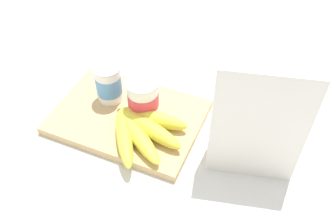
{
  "coord_description": "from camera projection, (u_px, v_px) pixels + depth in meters",
  "views": [
    {
      "loc": [
        0.33,
        -0.54,
        0.68
      ],
      "look_at": [
        0.11,
        0.0,
        0.07
      ],
      "focal_mm": 40.3,
      "sensor_mm": 36.0,
      "label": 1
    }
  ],
  "objects": [
    {
      "name": "cereal_box",
      "position": [
        258.0,
        120.0,
        0.73
      ],
      "size": [
        0.19,
        0.1,
        0.28
      ],
      "primitive_type": "cube",
      "rotation": [
        0.0,
        0.0,
        0.24
      ],
      "color": "white",
      "rests_on": "ground_plane"
    },
    {
      "name": "cutting_board",
      "position": [
        128.0,
        117.0,
        0.91
      ],
      "size": [
        0.35,
        0.25,
        0.02
      ],
      "primitive_type": "cube",
      "color": "tan",
      "rests_on": "ground_plane"
    },
    {
      "name": "yogurt_cup_front",
      "position": [
        109.0,
        83.0,
        0.91
      ],
      "size": [
        0.07,
        0.07,
        0.1
      ],
      "color": "white",
      "rests_on": "cutting_board"
    },
    {
      "name": "banana_bunch",
      "position": [
        142.0,
        130.0,
        0.85
      ],
      "size": [
        0.19,
        0.18,
        0.04
      ],
      "color": "yellow",
      "rests_on": "cutting_board"
    },
    {
      "name": "ground_plane",
      "position": [
        128.0,
        120.0,
        0.92
      ],
      "size": [
        2.4,
        2.4,
        0.0
      ],
      "primitive_type": "plane",
      "color": "silver"
    },
    {
      "name": "yogurt_cup_back",
      "position": [
        143.0,
        98.0,
        0.87
      ],
      "size": [
        0.08,
        0.08,
        0.1
      ],
      "color": "white",
      "rests_on": "cutting_board"
    }
  ]
}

